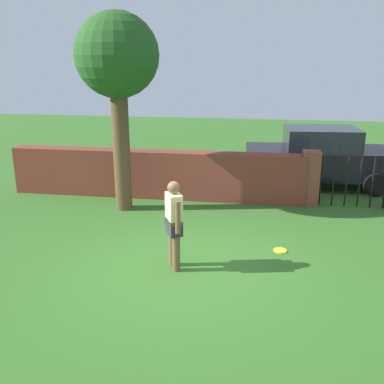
% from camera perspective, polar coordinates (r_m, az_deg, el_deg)
% --- Properties ---
extents(ground_plane, '(40.00, 40.00, 0.00)m').
position_cam_1_polar(ground_plane, '(7.91, -0.87, -9.90)').
color(ground_plane, '#336623').
extents(brick_wall, '(7.87, 0.50, 1.27)m').
position_cam_1_polar(brick_wall, '(11.59, -4.89, 2.36)').
color(brick_wall, brown).
rests_on(brick_wall, ground).
extents(tree, '(1.93, 1.93, 4.64)m').
position_cam_1_polar(tree, '(10.35, -9.87, 16.62)').
color(tree, brown).
rests_on(tree, ground).
extents(person, '(0.36, 0.49, 1.62)m').
position_cam_1_polar(person, '(7.53, -2.39, -3.88)').
color(person, brown).
rests_on(person, ground).
extents(fence_gate, '(2.54, 0.44, 1.40)m').
position_cam_1_polar(fence_gate, '(11.50, 20.53, 1.51)').
color(fence_gate, brown).
rests_on(fence_gate, ground).
extents(car, '(4.31, 2.14, 1.72)m').
position_cam_1_polar(car, '(13.04, 16.51, 4.42)').
color(car, black).
rests_on(car, ground).
extents(frisbee_yellow, '(0.27, 0.27, 0.02)m').
position_cam_1_polar(frisbee_yellow, '(8.70, 11.58, -7.57)').
color(frisbee_yellow, yellow).
rests_on(frisbee_yellow, ground).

